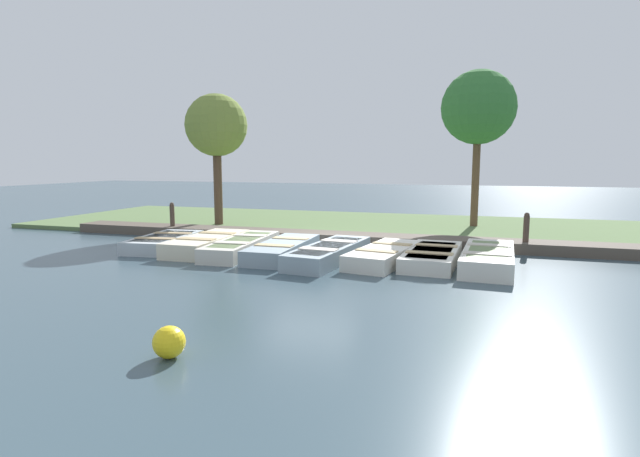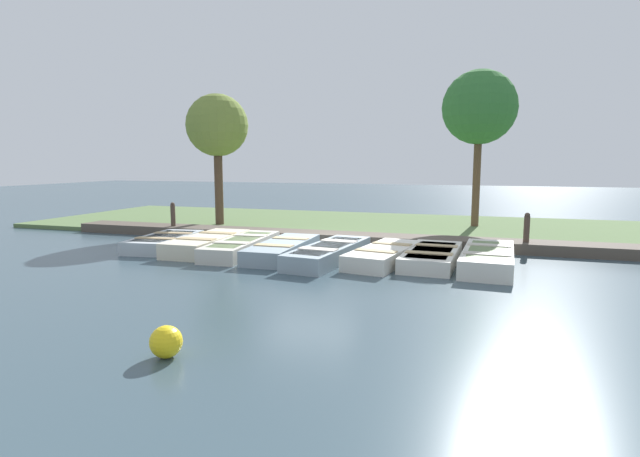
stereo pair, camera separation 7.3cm
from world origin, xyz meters
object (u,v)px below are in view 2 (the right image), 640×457
Objects in this scene: rowboat_0 at (165,242)px; rowboat_7 at (488,258)px; buoy at (166,342)px; park_tree_left at (479,108)px; mooring_post_near at (173,218)px; rowboat_4 at (329,253)px; rowboat_2 at (242,246)px; rowboat_3 at (283,249)px; rowboat_6 at (432,256)px; rowboat_1 at (208,243)px; mooring_post_far at (526,233)px; rowboat_5 at (384,255)px; park_tree_far_left at (217,127)px.

rowboat_0 is 0.84× the size of rowboat_7.
park_tree_left reaches higher than buoy.
mooring_post_near is (-2.27, -9.94, 0.33)m from rowboat_7.
rowboat_0 is at bearing -51.25° from park_tree_left.
rowboat_4 is 3.24× the size of mooring_post_near.
rowboat_2 is 1.10× the size of rowboat_3.
mooring_post_near is (-2.35, -3.70, 0.35)m from rowboat_2.
park_tree_left is (-6.53, 0.90, 4.08)m from rowboat_6.
rowboat_0 is at bearing -86.48° from rowboat_6.
park_tree_left is at bearing 114.25° from mooring_post_near.
mooring_post_near reaches higher than rowboat_1.
rowboat_4 is 6.46m from buoy.
rowboat_1 is 2.28m from rowboat_3.
mooring_post_far is (-2.35, 7.23, 0.35)m from rowboat_2.
rowboat_4 is 8.73m from park_tree_left.
rowboat_1 is 6.02m from rowboat_6.
rowboat_7 is (-0.06, 8.65, 0.03)m from rowboat_0.
buoy is (6.46, -0.18, -0.00)m from rowboat_4.
rowboat_1 is 1.05m from rowboat_2.
rowboat_5 is 0.56× the size of park_tree_left.
buoy reaches higher than rowboat_2.
park_tree_left is at bearing 172.90° from rowboat_5.
rowboat_5 is 7.57× the size of buoy.
mooring_post_far is at bearing 137.09° from rowboat_6.
mooring_post_far is at bearing 90.00° from mooring_post_near.
rowboat_4 is 3.74m from rowboat_7.
rowboat_0 is 7.38m from rowboat_6.
park_tree_far_left is (-4.31, -0.65, 3.48)m from rowboat_0.
rowboat_1 is 0.89× the size of rowboat_2.
buoy reaches higher than rowboat_0.
rowboat_3 reaches higher than rowboat_6.
rowboat_1 is at bearing -88.88° from rowboat_4.
rowboat_6 is at bearing 110.52° from rowboat_5.
buoy is at bearing 15.25° from rowboat_2.
park_tree_far_left is (-1.98, -10.29, 3.11)m from mooring_post_far.
park_tree_far_left reaches higher than buoy.
rowboat_0 is at bearing -86.60° from rowboat_7.
rowboat_7 is (-0.16, 2.38, 0.02)m from rowboat_5.
park_tree_left is at bearing -162.49° from mooring_post_far.
rowboat_1 reaches higher than rowboat_5.
park_tree_far_left is (-4.30, -2.02, 3.45)m from rowboat_1.
park_tree_far_left is at bearing -123.25° from rowboat_4.
mooring_post_far reaches higher than rowboat_0.
mooring_post_far is at bearing 79.13° from park_tree_far_left.
rowboat_4 reaches higher than rowboat_2.
rowboat_3 is at bearing -170.45° from buoy.
rowboat_5 is at bearing 57.49° from park_tree_far_left.
rowboat_4 is 8.04m from park_tree_far_left.
rowboat_5 is at bearing 84.84° from rowboat_2.
buoy is (6.78, 4.76, 0.02)m from rowboat_0.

